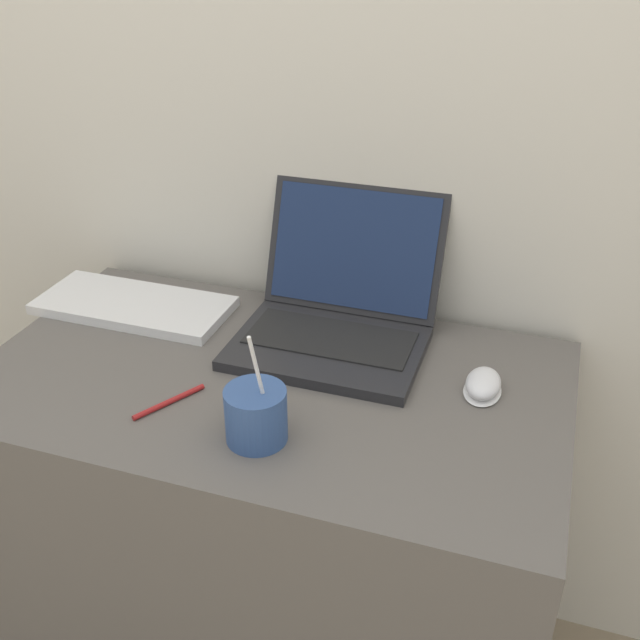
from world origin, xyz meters
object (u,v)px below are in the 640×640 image
object	(u,v)px
external_keyboard	(134,305)
laptop	(338,309)
computer_mouse	(483,385)
drink_cup	(256,414)
pen	(169,402)

from	to	relation	value
external_keyboard	laptop	bearing A→B (deg)	4.30
computer_mouse	external_keyboard	xyz separation A→B (m)	(-0.70, 0.07, -0.01)
laptop	drink_cup	size ratio (longest dim) A/B	1.77
laptop	computer_mouse	bearing A→B (deg)	-19.06
laptop	computer_mouse	size ratio (longest dim) A/B	3.60
laptop	pen	bearing A→B (deg)	-123.35
computer_mouse	pen	bearing A→B (deg)	-157.65
laptop	pen	distance (m)	0.36
laptop	computer_mouse	xyz separation A→B (m)	(0.29, -0.10, -0.04)
computer_mouse	pen	xyz separation A→B (m)	(-0.48, -0.20, -0.01)
laptop	pen	xyz separation A→B (m)	(-0.19, -0.30, -0.05)
drink_cup	computer_mouse	bearing A→B (deg)	37.02
drink_cup	pen	world-z (taller)	drink_cup
laptop	external_keyboard	bearing A→B (deg)	-175.70
drink_cup	laptop	bearing A→B (deg)	85.84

